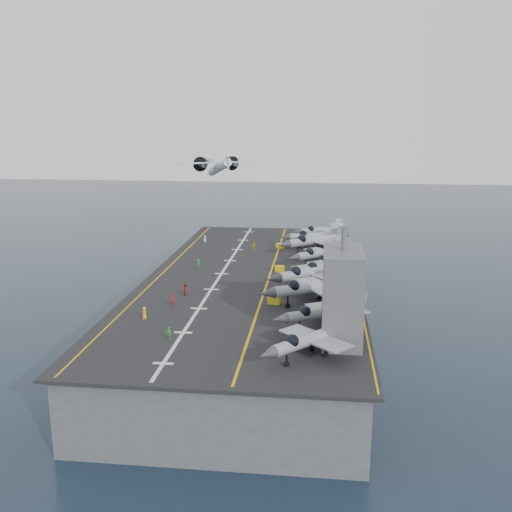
# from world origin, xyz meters

# --- Properties ---
(ground) EXTENTS (500.00, 500.00, 0.00)m
(ground) POSITION_xyz_m (0.00, 0.00, 0.00)
(ground) COLOR #142135
(ground) RESTS_ON ground
(hull) EXTENTS (36.00, 90.00, 10.00)m
(hull) POSITION_xyz_m (0.00, 0.00, 5.00)
(hull) COLOR #56595E
(hull) RESTS_ON ground
(flight_deck) EXTENTS (38.00, 92.00, 0.40)m
(flight_deck) POSITION_xyz_m (0.00, 0.00, 10.20)
(flight_deck) COLOR black
(flight_deck) RESTS_ON hull
(foul_line) EXTENTS (0.35, 90.00, 0.02)m
(foul_line) POSITION_xyz_m (3.00, 0.00, 10.42)
(foul_line) COLOR gold
(foul_line) RESTS_ON flight_deck
(landing_centerline) EXTENTS (0.50, 90.00, 0.02)m
(landing_centerline) POSITION_xyz_m (-6.00, 0.00, 10.42)
(landing_centerline) COLOR silver
(landing_centerline) RESTS_ON flight_deck
(deck_edge_port) EXTENTS (0.25, 90.00, 0.02)m
(deck_edge_port) POSITION_xyz_m (-17.00, 0.00, 10.42)
(deck_edge_port) COLOR gold
(deck_edge_port) RESTS_ON flight_deck
(deck_edge_stbd) EXTENTS (0.25, 90.00, 0.02)m
(deck_edge_stbd) POSITION_xyz_m (18.50, 0.00, 10.42)
(deck_edge_stbd) COLOR gold
(deck_edge_stbd) RESTS_ON flight_deck
(island_superstructure) EXTENTS (5.00, 10.00, 15.00)m
(island_superstructure) POSITION_xyz_m (15.00, -30.00, 17.90)
(island_superstructure) COLOR #56595E
(island_superstructure) RESTS_ON flight_deck
(fighter_jet_0) EXTENTS (16.71, 16.97, 4.96)m
(fighter_jet_0) POSITION_xyz_m (11.19, -36.12, 12.88)
(fighter_jet_0) COLOR gray
(fighter_jet_0) RESTS_ON flight_deck
(fighter_jet_1) EXTENTS (16.37, 14.48, 4.75)m
(fighter_jet_1) POSITION_xyz_m (12.89, -26.15, 12.78)
(fighter_jet_1) COLOR #8D949E
(fighter_jet_1) RESTS_ON flight_deck
(fighter_jet_2) EXTENTS (19.82, 17.84, 5.74)m
(fighter_jet_2) POSITION_xyz_m (11.33, -15.68, 13.27)
(fighter_jet_2) COLOR #9299A3
(fighter_jet_2) RESTS_ON flight_deck
(fighter_jet_3) EXTENTS (19.28, 18.03, 5.57)m
(fighter_jet_3) POSITION_xyz_m (11.00, -6.78, 13.19)
(fighter_jet_3) COLOR #9EA7AF
(fighter_jet_3) RESTS_ON flight_deck
(fighter_jet_4) EXTENTS (17.66, 16.90, 5.12)m
(fighter_jet_4) POSITION_xyz_m (13.36, -2.17, 12.96)
(fighter_jet_4) COLOR #9CA3AC
(fighter_jet_4) RESTS_ON flight_deck
(fighter_jet_5) EXTENTS (17.27, 16.71, 5.02)m
(fighter_jet_5) POSITION_xyz_m (12.53, 9.05, 12.91)
(fighter_jet_5) COLOR #9FA7B1
(fighter_jet_5) RESTS_ON flight_deck
(fighter_jet_6) EXTENTS (19.75, 18.71, 5.72)m
(fighter_jet_6) POSITION_xyz_m (11.10, 19.16, 13.26)
(fighter_jet_6) COLOR gray
(fighter_jet_6) RESTS_ON flight_deck
(fighter_jet_7) EXTENTS (16.65, 12.95, 5.14)m
(fighter_jet_7) POSITION_xyz_m (11.44, 24.88, 12.97)
(fighter_jet_7) COLOR gray
(fighter_jet_7) RESTS_ON flight_deck
(fighter_jet_8) EXTENTS (15.72, 13.48, 4.61)m
(fighter_jet_8) POSITION_xyz_m (12.54, 33.14, 12.70)
(fighter_jet_8) COLOR #929AA1
(fighter_jet_8) RESTS_ON flight_deck
(tow_cart_a) EXTENTS (2.14, 1.63, 1.15)m
(tow_cart_a) POSITION_xyz_m (5.20, -16.33, 10.97)
(tow_cart_a) COLOR gold
(tow_cart_a) RESTS_ON flight_deck
(tow_cart_b) EXTENTS (1.92, 1.39, 1.07)m
(tow_cart_b) POSITION_xyz_m (4.58, 2.90, 10.94)
(tow_cart_b) COLOR gold
(tow_cart_b) RESTS_ON flight_deck
(tow_cart_c) EXTENTS (1.93, 1.42, 1.06)m
(tow_cart_c) POSITION_xyz_m (3.28, 22.74, 10.93)
(tow_cart_c) COLOR gold
(tow_cart_c) RESTS_ON flight_deck
(crew_0) EXTENTS (0.77, 1.12, 1.83)m
(crew_0) POSITION_xyz_m (-12.74, -25.45, 11.32)
(crew_0) COLOR yellow
(crew_0) RESTS_ON flight_deck
(crew_1) EXTENTS (1.20, 1.37, 1.92)m
(crew_1) POSITION_xyz_m (-10.40, -18.96, 11.36)
(crew_1) COLOR #B21919
(crew_1) RESTS_ON flight_deck
(crew_2) EXTENTS (0.85, 1.24, 2.01)m
(crew_2) POSITION_xyz_m (-9.52, -13.66, 11.41)
(crew_2) COLOR #B21919
(crew_2) RESTS_ON flight_deck
(crew_3) EXTENTS (1.11, 1.23, 1.71)m
(crew_3) POSITION_xyz_m (-11.18, 3.87, 11.26)
(crew_3) COLOR green
(crew_3) RESTS_ON flight_deck
(crew_4) EXTENTS (1.25, 1.05, 1.78)m
(crew_4) POSITION_xyz_m (-2.32, 19.77, 11.29)
(crew_4) COLOR yellow
(crew_4) RESTS_ON flight_deck
(crew_5) EXTENTS (1.18, 1.12, 1.64)m
(crew_5) POSITION_xyz_m (-14.53, 26.81, 11.22)
(crew_5) COLOR silver
(crew_5) RESTS_ON flight_deck
(crew_6) EXTENTS (1.07, 0.80, 1.64)m
(crew_6) POSITION_xyz_m (-7.25, -32.56, 11.22)
(crew_6) COLOR green
(crew_6) RESTS_ON flight_deck
(transport_plane) EXTENTS (26.99, 24.20, 5.29)m
(transport_plane) POSITION_xyz_m (-15.55, 52.65, 25.53)
(transport_plane) COLOR white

